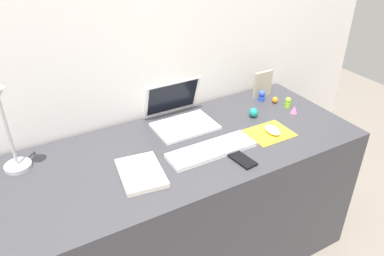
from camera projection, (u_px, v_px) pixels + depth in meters
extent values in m
plane|color=slate|center=(187.00, 256.00, 2.09)|extent=(6.00, 6.00, 0.00)
cube|color=silver|center=(151.00, 95.00, 1.94)|extent=(2.87, 0.05, 1.69)
cube|color=#38383D|center=(187.00, 207.00, 1.90)|extent=(1.67, 0.68, 0.74)
cube|color=white|center=(185.00, 126.00, 1.85)|extent=(0.30, 0.21, 0.01)
cube|color=white|center=(172.00, 97.00, 1.90)|extent=(0.30, 0.07, 0.19)
cube|color=black|center=(173.00, 97.00, 1.90)|extent=(0.27, 0.06, 0.17)
cube|color=white|center=(211.00, 150.00, 1.67)|extent=(0.41, 0.13, 0.02)
cube|color=yellow|center=(269.00, 133.00, 1.81)|extent=(0.21, 0.17, 0.00)
ellipsoid|color=white|center=(272.00, 130.00, 1.79)|extent=(0.06, 0.10, 0.03)
cube|color=black|center=(242.00, 160.00, 1.61)|extent=(0.08, 0.13, 0.01)
cylinder|color=#B7B7BC|center=(18.00, 166.00, 1.57)|extent=(0.11, 0.11, 0.02)
cylinder|color=#B7B7BC|center=(7.00, 130.00, 1.47)|extent=(0.01, 0.01, 0.34)
cube|color=silver|center=(141.00, 173.00, 1.52)|extent=(0.20, 0.26, 0.02)
cube|color=#B2A58C|center=(263.00, 84.00, 2.13)|extent=(0.12, 0.02, 0.15)
cylinder|color=blue|center=(261.00, 98.00, 2.10)|extent=(0.04, 0.04, 0.03)
sphere|color=blue|center=(262.00, 93.00, 2.09)|extent=(0.04, 0.04, 0.04)
ellipsoid|color=teal|center=(254.00, 113.00, 1.94)|extent=(0.05, 0.05, 0.05)
ellipsoid|color=orange|center=(275.00, 100.00, 2.08)|extent=(0.03, 0.03, 0.04)
cylinder|color=#8CDB33|center=(287.00, 105.00, 2.04)|extent=(0.03, 0.03, 0.03)
sphere|color=#8CDB33|center=(288.00, 100.00, 2.02)|extent=(0.03, 0.03, 0.03)
cone|color=pink|center=(294.00, 109.00, 1.98)|extent=(0.04, 0.04, 0.04)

